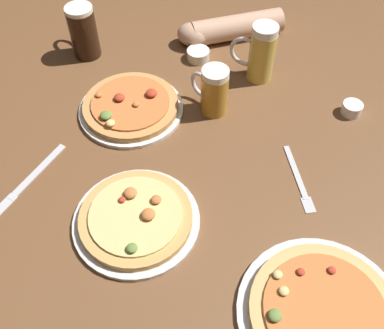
% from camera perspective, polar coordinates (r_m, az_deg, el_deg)
% --- Properties ---
extents(ground_plane, '(2.40, 2.40, 0.03)m').
position_cam_1_polar(ground_plane, '(1.12, 0.00, -1.11)').
color(ground_plane, brown).
extents(pizza_plate_near, '(0.34, 0.34, 0.05)m').
position_cam_1_polar(pizza_plate_near, '(0.95, 16.48, -17.88)').
color(pizza_plate_near, silver).
rests_on(pizza_plate_near, ground_plane).
extents(pizza_plate_far, '(0.29, 0.29, 0.05)m').
position_cam_1_polar(pizza_plate_far, '(1.25, -7.88, 7.37)').
color(pizza_plate_far, silver).
rests_on(pizza_plate_far, ground_plane).
extents(pizza_plate_side, '(0.29, 0.29, 0.05)m').
position_cam_1_polar(pizza_plate_side, '(1.02, -7.19, -6.91)').
color(pizza_plate_side, silver).
rests_on(pizza_plate_side, ground_plane).
extents(beer_mug_dark, '(0.14, 0.07, 0.17)m').
position_cam_1_polar(beer_mug_dark, '(1.32, 8.76, 13.99)').
color(beer_mug_dark, gold).
rests_on(beer_mug_dark, ground_plane).
extents(beer_mug_amber, '(0.13, 0.11, 0.16)m').
position_cam_1_polar(beer_mug_amber, '(1.44, -13.87, 16.30)').
color(beer_mug_amber, black).
rests_on(beer_mug_amber, ground_plane).
extents(beer_mug_pale, '(0.12, 0.08, 0.14)m').
position_cam_1_polar(beer_mug_pale, '(1.21, 2.75, 9.48)').
color(beer_mug_pale, '#B27A23').
rests_on(beer_mug_pale, ground_plane).
extents(ramekin_sauce, '(0.07, 0.07, 0.03)m').
position_cam_1_polar(ramekin_sauce, '(1.42, 0.80, 13.94)').
color(ramekin_sauce, silver).
rests_on(ramekin_sauce, ground_plane).
extents(ramekin_butter, '(0.06, 0.06, 0.03)m').
position_cam_1_polar(ramekin_butter, '(1.31, 19.84, 6.76)').
color(ramekin_butter, white).
rests_on(ramekin_butter, ground_plane).
extents(fork_left, '(0.11, 0.19, 0.01)m').
position_cam_1_polar(fork_left, '(1.12, 13.56, -1.85)').
color(fork_left, silver).
rests_on(fork_left, ground_plane).
extents(knife_spare, '(0.07, 0.24, 0.01)m').
position_cam_1_polar(knife_spare, '(1.16, -20.01, -1.59)').
color(knife_spare, silver).
rests_on(knife_spare, ground_plane).
extents(diner_arm, '(0.32, 0.24, 0.08)m').
position_cam_1_polar(diner_arm, '(1.49, 4.49, 17.00)').
color(diner_arm, tan).
rests_on(diner_arm, ground_plane).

